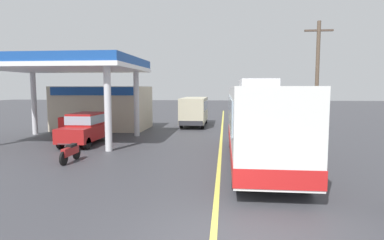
# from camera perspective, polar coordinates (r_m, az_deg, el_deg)

# --- Properties ---
(ground) EXTENTS (120.00, 120.00, 0.00)m
(ground) POSITION_cam_1_polar(r_m,az_deg,el_deg) (26.98, 5.35, -1.33)
(ground) COLOR #38383D
(lane_divider_stripe) EXTENTS (0.16, 50.00, 0.01)m
(lane_divider_stripe) POSITION_cam_1_polar(r_m,az_deg,el_deg) (22.02, 5.23, -2.90)
(lane_divider_stripe) COLOR #D8CC4C
(lane_divider_stripe) RESTS_ON ground
(coach_bus_main) EXTENTS (2.60, 11.04, 3.69)m
(coach_bus_main) POSITION_cam_1_polar(r_m,az_deg,el_deg) (14.45, 11.78, -0.62)
(coach_bus_main) COLOR white
(coach_bus_main) RESTS_ON ground
(gas_station_roadside) EXTENTS (9.10, 11.95, 5.10)m
(gas_station_roadside) POSITION_cam_1_polar(r_m,az_deg,el_deg) (24.93, -17.10, 3.93)
(gas_station_roadside) COLOR #194799
(gas_station_roadside) RESTS_ON ground
(car_at_pump) EXTENTS (1.70, 4.20, 1.82)m
(car_at_pump) POSITION_cam_1_polar(r_m,az_deg,el_deg) (19.87, -18.26, -1.15)
(car_at_pump) COLOR maroon
(car_at_pump) RESTS_ON ground
(minibus_opposing_lane) EXTENTS (2.04, 6.13, 2.44)m
(minibus_opposing_lane) POSITION_cam_1_polar(r_m,az_deg,el_deg) (28.07, 0.42, 1.98)
(minibus_opposing_lane) COLOR #BFB799
(minibus_opposing_lane) RESTS_ON ground
(motorcycle_parked_forecourt) EXTENTS (0.55, 1.80, 0.92)m
(motorcycle_parked_forecourt) POSITION_cam_1_polar(r_m,az_deg,el_deg) (15.33, -20.69, -5.34)
(motorcycle_parked_forecourt) COLOR black
(motorcycle_parked_forecourt) RESTS_ON ground
(pedestrian_near_pump) EXTENTS (0.55, 0.22, 1.66)m
(pedestrian_near_pump) POSITION_cam_1_polar(r_m,az_deg,el_deg) (21.39, -16.91, -0.86)
(pedestrian_near_pump) COLOR #33333F
(pedestrian_near_pump) RESTS_ON ground
(utility_pole_roadside) EXTENTS (1.80, 0.24, 7.55)m
(utility_pole_roadside) POSITION_cam_1_polar(r_m,az_deg,el_deg) (22.63, 21.23, 7.01)
(utility_pole_roadside) COLOR brown
(utility_pole_roadside) RESTS_ON ground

